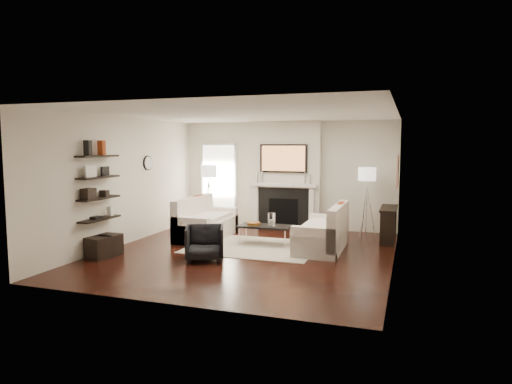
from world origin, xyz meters
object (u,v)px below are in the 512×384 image
(coffee_table, at_px, (265,226))
(armchair, at_px, (205,241))
(loveseat_right_base, at_px, (322,239))
(lamp_right_shade, at_px, (367,174))
(loveseat_left_base, at_px, (207,229))
(lamp_left_shade, at_px, (209,171))
(ottoman_near, at_px, (109,245))

(coffee_table, relative_size, armchair, 1.57)
(loveseat_right_base, relative_size, lamp_right_shade, 4.50)
(loveseat_left_base, distance_m, lamp_left_shade, 1.79)
(loveseat_right_base, height_order, lamp_right_shade, lamp_right_shade)
(coffee_table, bearing_deg, armchair, -112.92)
(lamp_left_shade, bearing_deg, loveseat_left_base, -68.04)
(loveseat_right_base, distance_m, ottoman_near, 4.19)
(coffee_table, distance_m, ottoman_near, 3.16)
(loveseat_left_base, bearing_deg, coffee_table, -10.04)
(coffee_table, xyz_separation_m, lamp_left_shade, (-1.96, 1.46, 1.05))
(loveseat_right_base, bearing_deg, lamp_left_shade, 154.61)
(armchair, height_order, lamp_left_shade, lamp_left_shade)
(coffee_table, height_order, ottoman_near, coffee_table)
(loveseat_left_base, relative_size, lamp_left_shade, 4.50)
(loveseat_right_base, bearing_deg, lamp_right_shade, 66.71)
(loveseat_right_base, xyz_separation_m, armchair, (-1.88, -1.51, 0.14))
(loveseat_left_base, height_order, coffee_table, same)
(coffee_table, bearing_deg, lamp_left_shade, 143.36)
(armchair, bearing_deg, lamp_left_shade, 90.45)
(loveseat_left_base, height_order, lamp_right_shade, lamp_right_shade)
(loveseat_right_base, height_order, coffee_table, same)
(loveseat_right_base, bearing_deg, ottoman_near, -155.19)
(loveseat_left_base, bearing_deg, armchair, -65.97)
(coffee_table, relative_size, ottoman_near, 2.75)
(loveseat_left_base, distance_m, loveseat_right_base, 2.72)
(lamp_left_shade, relative_size, lamp_right_shade, 1.00)
(lamp_left_shade, xyz_separation_m, ottoman_near, (-0.62, -3.27, -1.25))
(loveseat_right_base, xyz_separation_m, lamp_left_shade, (-3.18, 1.51, 1.24))
(loveseat_left_base, height_order, loveseat_right_base, same)
(coffee_table, xyz_separation_m, armchair, (-0.66, -1.57, -0.05))
(loveseat_right_base, bearing_deg, armchair, -141.20)
(lamp_right_shade, distance_m, ottoman_near, 5.81)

